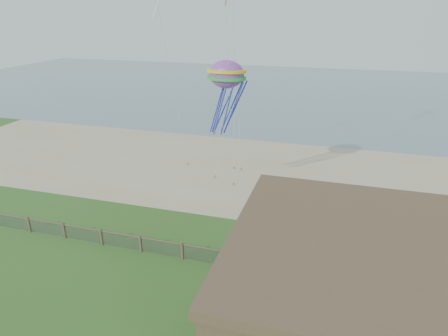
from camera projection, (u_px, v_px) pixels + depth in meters
The scene contains 7 objects.
ground at pixel (140, 323), 20.83m from camera, with size 160.00×160.00×0.00m, color #30531C.
sand_beach at pixel (242, 170), 40.41m from camera, with size 72.00×20.00×0.02m, color tan.
ocean at pixel (295, 90), 79.57m from camera, with size 160.00×68.00×0.02m, color slate.
chainlink_fence at pixel (182, 252), 25.97m from camera, with size 36.20×0.20×1.25m, color #4E392C, non-canonical shape.
motel_deck at pixel (397, 304), 21.78m from camera, with size 15.00×2.00×0.50m, color brown.
picnic_table at pixel (241, 273), 24.03m from camera, with size 2.05×1.55×0.87m, color brown, non-canonical shape.
octopus_kite at pixel (226, 96), 32.22m from camera, with size 3.20×2.26×6.59m, color #FC2765, non-canonical shape.
Camera 1 is at (8.83, -14.40, 15.29)m, focal length 32.00 mm.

